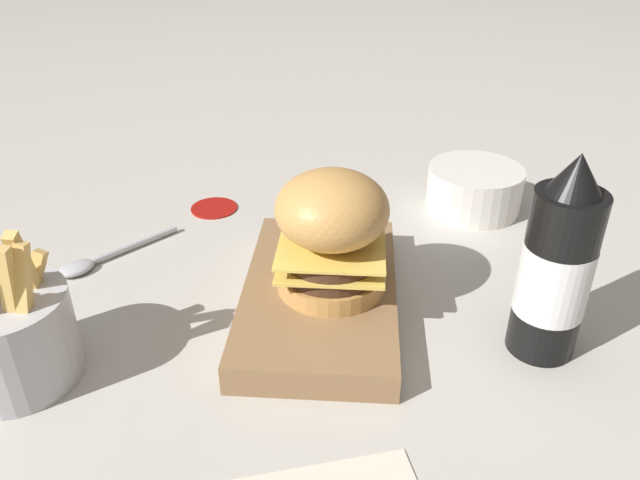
{
  "coord_description": "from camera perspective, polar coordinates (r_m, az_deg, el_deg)",
  "views": [
    {
      "loc": [
        -0.57,
        0.02,
        0.38
      ],
      "look_at": [
        -0.06,
        0.05,
        0.08
      ],
      "focal_mm": 35.0,
      "sensor_mm": 36.0,
      "label": 1
    }
  ],
  "objects": [
    {
      "name": "ground_plane",
      "position": [
        0.69,
        4.64,
        -3.47
      ],
      "size": [
        6.0,
        6.0,
        0.0
      ],
      "primitive_type": "plane",
      "color": "#B7B2A8"
    },
    {
      "name": "serving_board",
      "position": [
        0.63,
        0.0,
        -5.06
      ],
      "size": [
        0.26,
        0.15,
        0.03
      ],
      "color": "olive",
      "rests_on": "ground_plane"
    },
    {
      "name": "burger",
      "position": [
        0.59,
        1.08,
        0.77
      ],
      "size": [
        0.11,
        0.11,
        0.12
      ],
      "color": "tan",
      "rests_on": "serving_board"
    },
    {
      "name": "ketchup_bottle",
      "position": [
        0.58,
        20.76,
        -2.48
      ],
      "size": [
        0.06,
        0.06,
        0.2
      ],
      "color": "black",
      "rests_on": "ground_plane"
    },
    {
      "name": "fries_basket",
      "position": [
        0.6,
        -26.5,
        -7.84
      ],
      "size": [
        0.11,
        0.11,
        0.15
      ],
      "color": "#B7B7BC",
      "rests_on": "ground_plane"
    },
    {
      "name": "side_bowl",
      "position": [
        0.84,
        13.93,
        4.67
      ],
      "size": [
        0.12,
        0.12,
        0.06
      ],
      "color": "silver",
      "rests_on": "ground_plane"
    },
    {
      "name": "spoon",
      "position": [
        0.75,
        -19.98,
        -1.82
      ],
      "size": [
        0.12,
        0.11,
        0.01
      ],
      "rotation": [
        0.0,
        0.0,
        2.42
      ],
      "color": "#B2B2B7",
      "rests_on": "ground_plane"
    },
    {
      "name": "ketchup_puddle",
      "position": [
        0.84,
        -9.67,
        2.95
      ],
      "size": [
        0.06,
        0.06,
        0.0
      ],
      "color": "#9E140F",
      "rests_on": "ground_plane"
    }
  ]
}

